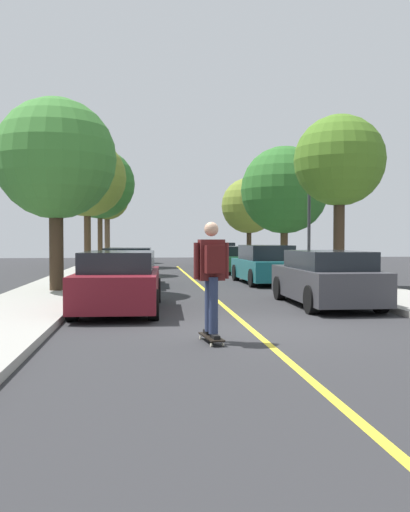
# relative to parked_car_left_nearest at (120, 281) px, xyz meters

# --- Properties ---
(ground) EXTENTS (80.00, 80.00, 0.00)m
(ground) POSITION_rel_parked_car_left_nearest_xyz_m (2.53, -2.91, -0.68)
(ground) COLOR #2D2D30
(center_line) EXTENTS (0.12, 39.20, 0.01)m
(center_line) POSITION_rel_parked_car_left_nearest_xyz_m (2.53, 1.09, -0.68)
(center_line) COLOR gold
(center_line) RESTS_ON ground
(parked_car_left_nearest) EXTENTS (2.00, 4.60, 1.38)m
(parked_car_left_nearest) POSITION_rel_parked_car_left_nearest_xyz_m (0.00, 0.00, 0.00)
(parked_car_left_nearest) COLOR maroon
(parked_car_left_nearest) RESTS_ON ground
(parked_car_left_near) EXTENTS (1.98, 4.20, 1.36)m
(parked_car_left_near) POSITION_rel_parked_car_left_nearest_xyz_m (-0.00, 6.88, -0.02)
(parked_car_left_near) COLOR #196066
(parked_car_left_near) RESTS_ON ground
(parked_car_right_nearest) EXTENTS (1.82, 4.32, 1.37)m
(parked_car_right_nearest) POSITION_rel_parked_car_left_nearest_xyz_m (5.06, 0.39, -0.00)
(parked_car_right_nearest) COLOR #38383D
(parked_car_right_nearest) RESTS_ON ground
(parked_car_right_near) EXTENTS (1.96, 4.52, 1.44)m
(parked_car_right_near) POSITION_rel_parked_car_left_nearest_xyz_m (5.06, 7.35, 0.01)
(parked_car_right_near) COLOR #196066
(parked_car_right_near) RESTS_ON ground
(parked_car_right_far) EXTENTS (2.09, 4.10, 1.31)m
(parked_car_right_far) POSITION_rel_parked_car_left_nearest_xyz_m (5.06, 13.93, -0.03)
(parked_car_right_far) COLOR #1E5B33
(parked_car_right_far) RESTS_ON ground
(parked_car_right_farthest) EXTENTS (2.08, 4.37, 1.46)m
(parked_car_right_farthest) POSITION_rel_parked_car_left_nearest_xyz_m (5.06, 20.43, 0.03)
(parked_car_right_farthest) COLOR #38383D
(parked_car_right_farthest) RESTS_ON ground
(street_tree_left_nearest) EXTENTS (3.58, 3.58, 5.71)m
(street_tree_left_nearest) POSITION_rel_parked_car_left_nearest_xyz_m (-2.04, 3.94, 3.34)
(street_tree_left_nearest) COLOR #3D2D1E
(street_tree_left_nearest) RESTS_ON sidewalk_left
(street_tree_left_near) EXTENTS (3.57, 3.57, 6.12)m
(street_tree_left_near) POSITION_rel_parked_car_left_nearest_xyz_m (-2.04, 12.83, 3.78)
(street_tree_left_near) COLOR #4C3823
(street_tree_left_near) RESTS_ON sidewalk_left
(street_tree_left_far) EXTENTS (4.08, 4.08, 6.81)m
(street_tree_left_far) POSITION_rel_parked_car_left_nearest_xyz_m (-2.04, 19.95, 4.21)
(street_tree_left_far) COLOR #4C3823
(street_tree_left_far) RESTS_ON sidewalk_left
(street_tree_left_farthest) EXTENTS (3.06, 3.06, 5.94)m
(street_tree_left_farthest) POSITION_rel_parked_car_left_nearest_xyz_m (-2.04, 26.04, 3.82)
(street_tree_left_farthest) COLOR brown
(street_tree_left_farthest) RESTS_ON sidewalk_left
(street_tree_right_nearest) EXTENTS (3.05, 3.05, 5.70)m
(street_tree_right_nearest) POSITION_rel_parked_car_left_nearest_xyz_m (7.10, 5.13, 3.59)
(street_tree_right_nearest) COLOR #3D2D1E
(street_tree_right_nearest) RESTS_ON sidewalk_right
(street_tree_right_near) EXTENTS (4.10, 4.10, 5.88)m
(street_tree_right_near) POSITION_rel_parked_car_left_nearest_xyz_m (7.10, 12.52, 3.28)
(street_tree_right_near) COLOR #4C3823
(street_tree_right_near) RESTS_ON sidewalk_right
(street_tree_right_far) EXTENTS (3.49, 3.49, 5.39)m
(street_tree_right_far) POSITION_rel_parked_car_left_nearest_xyz_m (7.10, 21.36, 3.08)
(street_tree_right_far) COLOR #3D2D1E
(street_tree_right_far) RESTS_ON sidewalk_right
(streetlamp) EXTENTS (0.36, 0.24, 5.02)m
(streetlamp) POSITION_rel_parked_car_left_nearest_xyz_m (6.81, 7.60, 2.36)
(streetlamp) COLOR #38383D
(streetlamp) RESTS_ON sidewalk_right
(skateboard) EXTENTS (0.34, 0.86, 0.10)m
(skateboard) POSITION_rel_parked_car_left_nearest_xyz_m (1.65, -4.14, -0.60)
(skateboard) COLOR black
(skateboard) RESTS_ON ground
(skateboarder) EXTENTS (0.59, 0.71, 1.83)m
(skateboarder) POSITION_rel_parked_car_left_nearest_xyz_m (1.65, -4.17, 0.46)
(skateboarder) COLOR black
(skateboarder) RESTS_ON skateboard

